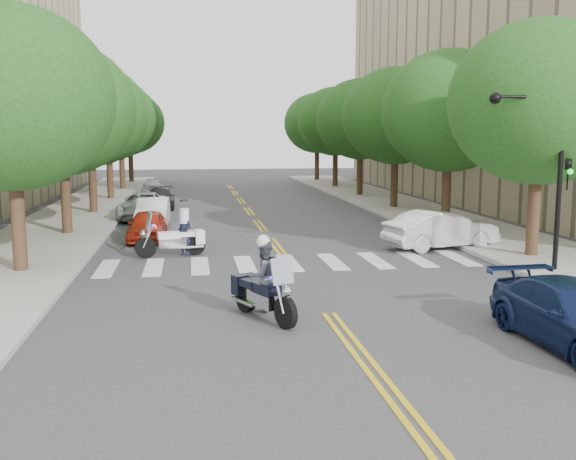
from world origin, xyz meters
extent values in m
plane|color=#38383A|center=(0.00, 0.00, 0.00)|extent=(140.00, 140.00, 0.00)
cube|color=#9E9991|center=(-9.50, 22.00, 0.07)|extent=(5.00, 60.00, 0.15)
cube|color=#9E9991|center=(9.50, 22.00, 0.07)|extent=(5.00, 60.00, 0.15)
cylinder|color=#382316|center=(-8.80, 6.00, 1.66)|extent=(0.44, 0.44, 3.32)
ellipsoid|color=#1D4614|center=(-8.80, 6.00, 5.56)|extent=(6.40, 6.40, 5.76)
cylinder|color=#382316|center=(-8.80, 14.00, 1.66)|extent=(0.44, 0.44, 3.32)
ellipsoid|color=#1D4614|center=(-8.80, 14.00, 5.56)|extent=(6.40, 6.40, 5.76)
cylinder|color=#382316|center=(-8.80, 22.00, 1.66)|extent=(0.44, 0.44, 3.32)
ellipsoid|color=#1D4614|center=(-8.80, 22.00, 5.56)|extent=(6.40, 6.40, 5.76)
cylinder|color=#382316|center=(-8.80, 30.00, 1.66)|extent=(0.44, 0.44, 3.32)
ellipsoid|color=#1D4614|center=(-8.80, 30.00, 5.56)|extent=(6.40, 6.40, 5.76)
cylinder|color=#382316|center=(-8.80, 38.00, 1.66)|extent=(0.44, 0.44, 3.32)
ellipsoid|color=#1D4614|center=(-8.80, 38.00, 5.56)|extent=(6.40, 6.40, 5.76)
cylinder|color=#382316|center=(-8.80, 46.00, 1.66)|extent=(0.44, 0.44, 3.32)
ellipsoid|color=#1D4614|center=(-8.80, 46.00, 5.56)|extent=(6.40, 6.40, 5.76)
cylinder|color=#382316|center=(8.80, 6.00, 1.66)|extent=(0.44, 0.44, 3.32)
ellipsoid|color=#1D4614|center=(8.80, 6.00, 5.56)|extent=(6.40, 6.40, 5.76)
cylinder|color=#382316|center=(8.80, 14.00, 1.66)|extent=(0.44, 0.44, 3.32)
ellipsoid|color=#1D4614|center=(8.80, 14.00, 5.56)|extent=(6.40, 6.40, 5.76)
cylinder|color=#382316|center=(8.80, 22.00, 1.66)|extent=(0.44, 0.44, 3.32)
ellipsoid|color=#1D4614|center=(8.80, 22.00, 5.56)|extent=(6.40, 6.40, 5.76)
cylinder|color=#382316|center=(8.80, 30.00, 1.66)|extent=(0.44, 0.44, 3.32)
ellipsoid|color=#1D4614|center=(8.80, 30.00, 5.56)|extent=(6.40, 6.40, 5.76)
cylinder|color=#382316|center=(8.80, 38.00, 1.66)|extent=(0.44, 0.44, 3.32)
ellipsoid|color=#1D4614|center=(8.80, 38.00, 5.56)|extent=(6.40, 6.40, 5.76)
cylinder|color=#382316|center=(8.80, 46.00, 1.66)|extent=(0.44, 0.44, 3.32)
ellipsoid|color=#1D4614|center=(8.80, 46.00, 5.56)|extent=(6.40, 6.40, 5.76)
cylinder|color=black|center=(8.20, 3.50, 3.00)|extent=(0.16, 0.16, 6.00)
cylinder|color=black|center=(7.00, 3.50, 5.60)|extent=(2.40, 0.10, 0.10)
sphere|color=black|center=(5.90, 3.50, 5.55)|extent=(0.36, 0.36, 0.36)
imported|color=black|center=(8.45, 3.50, 3.20)|extent=(0.16, 0.20, 1.00)
sphere|color=#0CCC26|center=(8.45, 3.35, 3.30)|extent=(0.18, 0.18, 0.18)
cylinder|color=black|center=(-1.25, -1.07, 0.38)|extent=(0.47, 0.75, 0.76)
cylinder|color=black|center=(-2.03, 0.54, 0.38)|extent=(0.51, 0.77, 0.76)
cube|color=silver|center=(-1.66, -0.22, 0.50)|extent=(0.76, 1.06, 0.36)
cube|color=black|center=(-1.61, -0.32, 0.78)|extent=(0.70, 0.88, 0.25)
cube|color=black|center=(-1.88, 0.24, 0.81)|extent=(0.67, 0.75, 0.18)
cube|color=black|center=(-2.10, 0.69, 0.67)|extent=(0.59, 0.52, 0.50)
cube|color=#8C99A5|center=(-1.31, -0.94, 1.34)|extent=(0.58, 0.40, 0.61)
cube|color=red|center=(-1.27, -0.71, 1.14)|extent=(0.15, 0.15, 0.09)
cube|color=#0C26E5|center=(-1.51, -0.83, 1.14)|extent=(0.15, 0.15, 0.09)
imported|color=#474C56|center=(-1.66, -0.22, 1.08)|extent=(1.06, 0.97, 1.76)
sphere|color=silver|center=(-1.66, -0.22, 1.91)|extent=(0.34, 0.34, 0.34)
cylinder|color=black|center=(-5.02, 8.19, 0.39)|extent=(0.79, 0.32, 0.77)
cylinder|color=black|center=(-3.25, 8.57, 0.39)|extent=(0.80, 0.36, 0.77)
cube|color=silver|center=(-4.08, 8.39, 0.51)|extent=(1.08, 0.57, 0.36)
cube|color=white|center=(-4.19, 8.37, 0.79)|extent=(0.86, 0.57, 0.25)
cube|color=white|center=(-3.58, 8.50, 0.82)|extent=(0.71, 0.58, 0.18)
cube|color=white|center=(-3.08, 8.61, 0.68)|extent=(0.44, 0.56, 0.51)
cube|color=#8C99A5|center=(-4.88, 8.22, 1.36)|extent=(0.29, 0.59, 0.62)
cube|color=red|center=(-4.66, 8.13, 1.16)|extent=(0.13, 0.13, 0.09)
cube|color=#0C26E5|center=(-4.72, 8.40, 1.16)|extent=(0.13, 0.13, 0.09)
imported|color=black|center=(-3.61, 8.50, 0.84)|extent=(0.73, 0.71, 1.69)
imported|color=white|center=(6.37, 8.50, 0.76)|extent=(4.84, 2.68, 1.51)
imported|color=#0F1C42|center=(4.59, -3.26, 0.68)|extent=(2.13, 4.77, 1.36)
imported|color=#AD2612|center=(-5.20, 12.20, 0.64)|extent=(1.63, 3.79, 1.28)
imported|color=white|center=(-5.20, 16.45, 0.70)|extent=(1.54, 4.25, 1.39)
imported|color=#BABBC2|center=(-5.90, 19.50, 0.70)|extent=(2.52, 5.12, 1.40)
imported|color=black|center=(-5.20, 24.50, 0.61)|extent=(1.80, 4.26, 1.23)
imported|color=#A0A0A5|center=(-6.18, 34.00, 0.62)|extent=(1.59, 3.71, 1.25)
camera|label=1|loc=(-3.35, -15.25, 4.44)|focal=40.00mm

